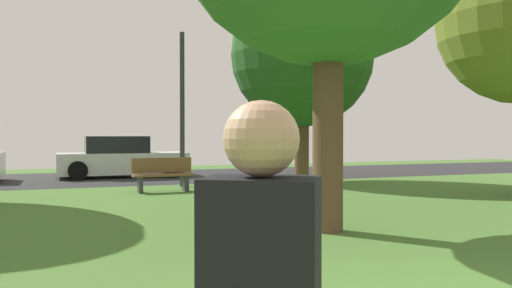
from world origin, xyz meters
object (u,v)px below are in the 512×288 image
Objects in this scene: oak_tree_left at (302,56)px; street_lamp_post at (182,110)px; park_bench at (163,174)px; parked_car_white at (122,159)px.

oak_tree_left is 1.43× the size of street_lamp_post.
street_lamp_post is (0.79, 1.18, 1.79)m from park_bench.
street_lamp_post reaches higher than parked_car_white.
street_lamp_post reaches higher than park_bench.
park_bench is 0.36× the size of street_lamp_post.
park_bench is at bearing -124.04° from street_lamp_post.
street_lamp_post is at bearing -173.78° from oak_tree_left.
street_lamp_post is at bearing -72.49° from parked_car_white.
oak_tree_left is at bearing 6.22° from street_lamp_post.
oak_tree_left reaches higher than parked_car_white.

